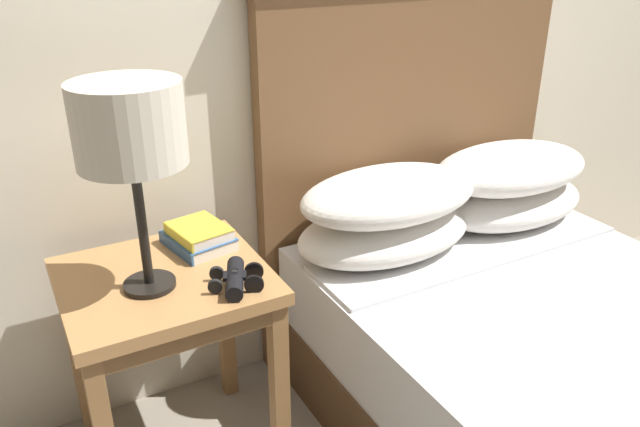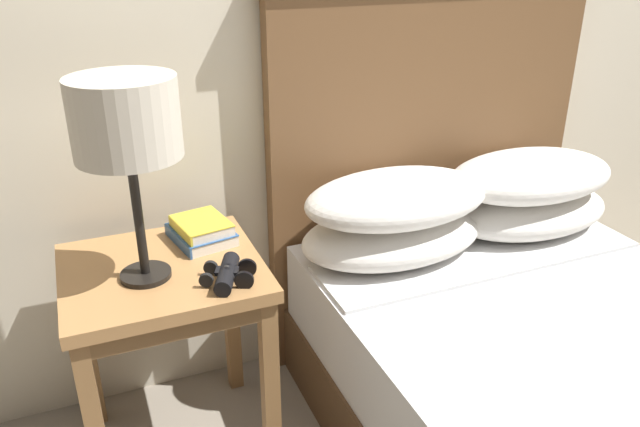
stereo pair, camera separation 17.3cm
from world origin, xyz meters
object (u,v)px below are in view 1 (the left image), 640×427
Objects in this scene: book_on_nightstand at (198,241)px; bed at (563,364)px; table_lamp at (129,129)px; binoculars_pair at (236,278)px; nightstand at (167,306)px; book_stacked_on_top at (198,231)px.

bed is at bearing -36.32° from book_on_nightstand.
table_lamp is 3.17× the size of binoculars_pair.
nightstand is 3.28× the size of book_stacked_on_top.
bed is 3.62× the size of table_lamp.
book_stacked_on_top is 1.17× the size of binoculars_pair.
bed is 11.47× the size of binoculars_pair.
binoculars_pair is at bearing -28.29° from table_lamp.
book_on_nightstand reaches higher than nightstand.
book_stacked_on_top is at bearing 39.23° from table_lamp.
book_on_nightstand is 0.03m from book_stacked_on_top.
book_stacked_on_top reaches higher than nightstand.
binoculars_pair is (0.19, -0.10, -0.39)m from table_lamp.
bed is 0.96m from binoculars_pair.
table_lamp is (-0.05, -0.04, 0.51)m from nightstand.
nightstand is 1.21× the size of table_lamp.
book_stacked_on_top reaches higher than book_on_nightstand.
book_stacked_on_top reaches higher than binoculars_pair.
book_on_nightstand is at bearing 40.04° from nightstand.
nightstand is 0.51m from table_lamp.
table_lamp is (-1.02, 0.47, 0.72)m from bed.
bed is 9.84× the size of book_stacked_on_top.
binoculars_pair reaches higher than nightstand.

